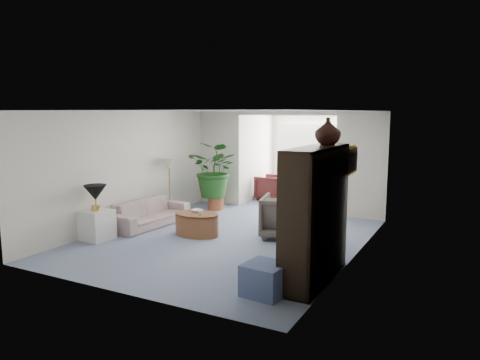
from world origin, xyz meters
The scene contains 26 objects.
floor centered at (0.00, 0.00, 0.00)m, with size 6.00×6.00×0.00m, color #7B88A3.
sunroom_floor centered at (0.00, 4.10, 0.00)m, with size 2.60×2.60×0.00m, color #7B88A3.
back_pier_left centered at (-1.90, 3.00, 1.25)m, with size 1.20×0.12×2.50m, color silver.
back_pier_right centered at (1.90, 3.00, 1.25)m, with size 1.20×0.12×2.50m, color silver.
back_header centered at (0.00, 3.00, 2.45)m, with size 2.60×0.12×0.10m, color silver.
window_pane centered at (0.00, 5.18, 1.40)m, with size 2.20×0.02×1.50m, color white.
window_blinds centered at (0.00, 5.15, 1.40)m, with size 2.20×0.02×1.50m, color white.
framed_picture centered at (2.46, -0.10, 1.70)m, with size 0.04×0.50×0.40m, color beige.
sofa centered at (-2.02, 0.16, 0.28)m, with size 1.95×0.76×0.57m, color #B9AD9C.
end_table centered at (-2.22, -1.19, 0.29)m, with size 0.53×0.53×0.58m, color white.
table_lamp centered at (-2.22, -1.19, 0.93)m, with size 0.44×0.44×0.30m, color black.
floor_lamp centered at (-2.27, 1.24, 1.25)m, with size 0.36×0.36×0.28m, color #F4E4C2.
coffee_table centered at (-0.67, -0.01, 0.23)m, with size 0.95×0.95×0.45m, color brown.
coffee_bowl centered at (-0.72, 0.09, 0.48)m, with size 0.22×0.22×0.05m, color white.
coffee_cup centered at (-0.52, -0.11, 0.49)m, with size 0.09×0.09×0.08m, color beige.
wingback_chair centered at (0.97, 0.69, 0.42)m, with size 0.90×0.93×0.85m, color #635A4E.
side_table_dark centered at (1.67, 0.99, 0.28)m, with size 0.46×0.37×0.55m, color black.
entertainment_cabinet centered at (2.23, -1.26, 0.99)m, with size 0.48×1.78×1.98m, color black.
cabinet_urn centered at (2.23, -0.76, 2.19)m, with size 0.40×0.40×0.41m, color black.
ottoman centered at (1.82, -2.12, 0.22)m, with size 0.55×0.55×0.44m, color #4D5B84.
plant_pot centered at (-1.59, 2.28, 0.16)m, with size 0.40×0.40×0.32m, color #A0522E.
house_plant centered at (-1.59, 2.28, 1.03)m, with size 1.28×1.11×1.42m, color #22551D.
sunroom_chair_blue centered at (0.64, 4.15, 0.37)m, with size 0.78×0.80×0.73m, color #4D5B84.
sunroom_chair_maroon centered at (-0.86, 4.15, 0.35)m, with size 0.76×0.78×0.71m, color #56231D.
sunroom_table centered at (-0.11, 4.90, 0.27)m, with size 0.45×0.35×0.55m, color brown.
shelf_clutter centered at (2.18, -1.43, 1.20)m, with size 0.30×1.17×1.06m.
Camera 1 is at (4.27, -7.49, 2.47)m, focal length 33.85 mm.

